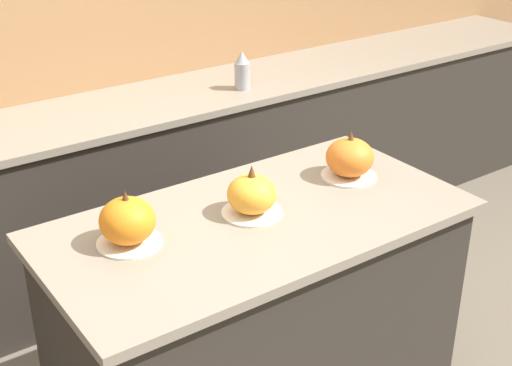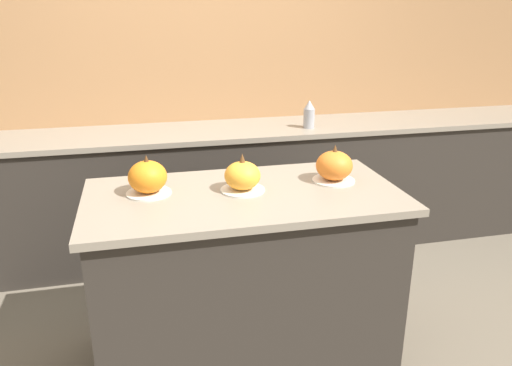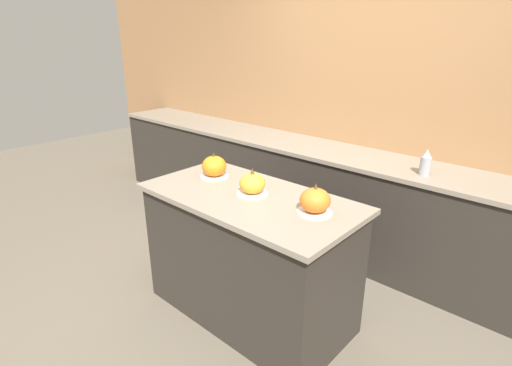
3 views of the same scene
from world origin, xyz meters
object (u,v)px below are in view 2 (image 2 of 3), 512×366
(pumpkin_cake_center, at_px, (243,177))
(bottle_tall, at_px, (309,115))
(pumpkin_cake_left, at_px, (148,178))
(pumpkin_cake_right, at_px, (334,167))

(pumpkin_cake_center, xyz_separation_m, bottle_tall, (0.70, 1.09, 0.04))
(pumpkin_cake_left, distance_m, pumpkin_cake_right, 0.90)
(pumpkin_cake_left, xyz_separation_m, pumpkin_cake_center, (0.43, -0.06, -0.01))
(pumpkin_cake_left, distance_m, bottle_tall, 1.53)
(pumpkin_cake_right, bearing_deg, bottle_tall, 77.50)
(pumpkin_cake_left, bearing_deg, bottle_tall, 42.44)
(pumpkin_cake_center, height_order, pumpkin_cake_right, pumpkin_cake_right)
(pumpkin_cake_center, relative_size, bottle_tall, 1.08)
(pumpkin_cake_left, height_order, pumpkin_cake_right, same)
(bottle_tall, bearing_deg, pumpkin_cake_center, -122.67)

